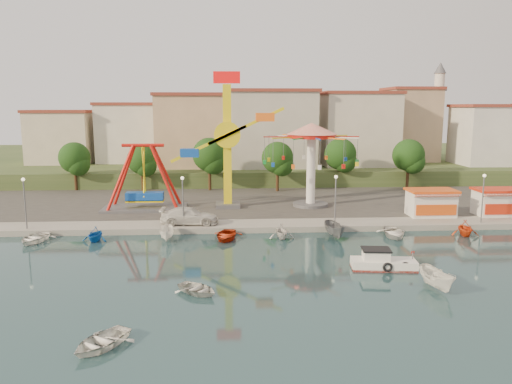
{
  "coord_description": "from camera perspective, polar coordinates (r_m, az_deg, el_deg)",
  "views": [
    {
      "loc": [
        -3.36,
        -38.12,
        12.96
      ],
      "look_at": [
        -0.34,
        14.0,
        4.0
      ],
      "focal_mm": 35.0,
      "sensor_mm": 36.0,
      "label": 1
    }
  ],
  "objects": [
    {
      "name": "tree_4",
      "position": [
        77.78,
        9.63,
        4.28
      ],
      "size": [
        4.86,
        4.86,
        7.6
      ],
      "color": "#382314",
      "rests_on": "quay_deck"
    },
    {
      "name": "building_5",
      "position": [
        95.5,
        18.79,
        6.61
      ],
      "size": [
        12.77,
        10.96,
        11.21
      ],
      "primitive_type": "cube",
      "color": "tan",
      "rests_on": "hill_terrace"
    },
    {
      "name": "moored_boat_3",
      "position": [
        49.54,
        -3.45,
        -4.94
      ],
      "size": [
        3.63,
        4.56,
        0.85
      ],
      "primitive_type": "imported",
      "rotation": [
        0.0,
        0.0,
        -0.19
      ],
      "color": "#AF2A0E",
      "rests_on": "ground"
    },
    {
      "name": "rowboat_a",
      "position": [
        35.85,
        -6.69,
        -10.94
      ],
      "size": [
        4.02,
        3.96,
        0.68
      ],
      "primitive_type": "imported",
      "rotation": [
        0.0,
        0.0,
        0.83
      ],
      "color": "silver",
      "rests_on": "ground"
    },
    {
      "name": "moored_boat_0",
      "position": [
        52.96,
        -24.01,
        -4.81
      ],
      "size": [
        3.65,
        4.6,
        0.86
      ],
      "primitive_type": "imported",
      "rotation": [
        0.0,
        0.0,
        -0.18
      ],
      "color": "white",
      "rests_on": "ground"
    },
    {
      "name": "tree_2",
      "position": [
        74.31,
        -5.35,
        4.26
      ],
      "size": [
        5.02,
        5.02,
        7.85
      ],
      "color": "#382314",
      "rests_on": "quay_deck"
    },
    {
      "name": "building_2",
      "position": [
        90.32,
        -6.42,
        6.92
      ],
      "size": [
        11.95,
        9.28,
        11.23
      ],
      "primitive_type": "cube",
      "color": "tan",
      "rests_on": "hill_terrace"
    },
    {
      "name": "kamikaze_tower",
      "position": [
        61.01,
        -2.84,
        5.35
      ],
      "size": [
        9.21,
        3.1,
        16.5
      ],
      "color": "#59595E",
      "rests_on": "quay_deck"
    },
    {
      "name": "minaret",
      "position": [
        100.18,
        20.08,
        8.92
      ],
      "size": [
        2.8,
        2.8,
        18.0
      ],
      "color": "silver",
      "rests_on": "hill_terrace"
    },
    {
      "name": "moored_boat_7",
      "position": [
        54.98,
        22.78,
        -3.81
      ],
      "size": [
        3.12,
        3.47,
        1.62
      ],
      "primitive_type": "imported",
      "rotation": [
        0.0,
        0.0,
        -0.17
      ],
      "color": "red",
      "rests_on": "ground"
    },
    {
      "name": "van",
      "position": [
        53.53,
        -7.62,
        -2.73
      ],
      "size": [
        6.22,
        2.79,
        1.77
      ],
      "primitive_type": "imported",
      "rotation": [
        0.0,
        0.0,
        1.52
      ],
      "color": "silver",
      "rests_on": "quay_deck"
    },
    {
      "name": "moored_boat_2",
      "position": [
        49.83,
        -10.12,
        -4.67
      ],
      "size": [
        1.53,
        3.64,
        1.38
      ],
      "primitive_type": "imported",
      "rotation": [
        0.0,
        0.0,
        0.05
      ],
      "color": "white",
      "rests_on": "ground"
    },
    {
      "name": "quay_deck",
      "position": [
        100.98,
        -1.38,
        2.53
      ],
      "size": [
        200.0,
        100.0,
        0.6
      ],
      "primitive_type": "cube",
      "color": "#9E998E",
      "rests_on": "ground"
    },
    {
      "name": "building_6",
      "position": [
        99.11,
        25.52,
        6.61
      ],
      "size": [
        8.23,
        8.98,
        12.36
      ],
      "primitive_type": "cube",
      "color": "silver",
      "rests_on": "hill_terrace"
    },
    {
      "name": "building_0",
      "position": [
        89.47,
        -23.06,
        6.39
      ],
      "size": [
        9.26,
        9.53,
        11.87
      ],
      "primitive_type": "cube",
      "color": "beige",
      "rests_on": "hill_terrace"
    },
    {
      "name": "hill_terrace",
      "position": [
        105.8,
        -1.48,
        3.52
      ],
      "size": [
        200.0,
        60.0,
        3.0
      ],
      "primitive_type": "cube",
      "color": "#384C26",
      "rests_on": "ground"
    },
    {
      "name": "pirate_ship_ride",
      "position": [
        61.74,
        -12.67,
        1.52
      ],
      "size": [
        10.0,
        5.0,
        8.0
      ],
      "color": "#59595E",
      "rests_on": "quay_deck"
    },
    {
      "name": "ground",
      "position": [
        40.41,
        1.65,
        -8.97
      ],
      "size": [
        200.0,
        200.0,
        0.0
      ],
      "primitive_type": "plane",
      "color": "#132F35",
      "rests_on": "ground"
    },
    {
      "name": "tree_0",
      "position": [
        78.79,
        -20.04,
        3.69
      ],
      "size": [
        4.6,
        4.6,
        7.19
      ],
      "color": "#382314",
      "rests_on": "quay_deck"
    },
    {
      "name": "tree_1",
      "position": [
        75.83,
        -12.92,
        3.62
      ],
      "size": [
        4.35,
        4.35,
        6.8
      ],
      "color": "#382314",
      "rests_on": "quay_deck"
    },
    {
      "name": "tree_5",
      "position": [
        78.91,
        17.03,
        4.04
      ],
      "size": [
        4.83,
        4.83,
        7.54
      ],
      "color": "#382314",
      "rests_on": "quay_deck"
    },
    {
      "name": "moored_boat_4",
      "position": [
        49.74,
        2.93,
        -4.48
      ],
      "size": [
        2.76,
        3.11,
        1.51
      ],
      "primitive_type": "imported",
      "rotation": [
        0.0,
        0.0,
        0.1
      ],
      "color": "silver",
      "rests_on": "ground"
    },
    {
      "name": "lamp_post_0",
      "position": [
        56.01,
        -24.88,
        -1.32
      ],
      "size": [
        0.14,
        0.14,
        5.0
      ],
      "primitive_type": "cylinder",
      "color": "#59595E",
      "rests_on": "quay_deck"
    },
    {
      "name": "lamp_post_1",
      "position": [
        52.27,
        -8.35,
        -1.24
      ],
      "size": [
        0.14,
        0.14,
        5.0
      ],
      "primitive_type": "cylinder",
      "color": "#59595E",
      "rests_on": "quay_deck"
    },
    {
      "name": "lamp_post_3",
      "position": [
        58.82,
        24.47,
        -0.8
      ],
      "size": [
        0.14,
        0.14,
        5.0
      ],
      "primitive_type": "cylinder",
      "color": "#59595E",
      "rests_on": "quay_deck"
    },
    {
      "name": "moored_boat_6",
      "position": [
        52.27,
        15.46,
        -4.49
      ],
      "size": [
        3.46,
        4.52,
        0.87
      ],
      "primitive_type": "imported",
      "rotation": [
        0.0,
        0.0,
        -0.11
      ],
      "color": "white",
      "rests_on": "ground"
    },
    {
      "name": "tree_3",
      "position": [
        73.23,
        2.48,
        3.92
      ],
      "size": [
        4.68,
        4.68,
        7.32
      ],
      "color": "#382314",
      "rests_on": "quay_deck"
    },
    {
      "name": "skiff",
      "position": [
        38.52,
        19.98,
        -9.35
      ],
      "size": [
        2.03,
        4.06,
        1.5
      ],
      "primitive_type": "imported",
      "rotation": [
        0.0,
        0.0,
        0.15
      ],
      "color": "silver",
      "rests_on": "ground"
    },
    {
      "name": "building_1",
      "position": [
        91.47,
        -14.71,
        5.88
      ],
      "size": [
        12.33,
        9.01,
        8.63
      ],
      "primitive_type": "cube",
      "color": "silver",
      "rests_on": "hill_terrace"
    },
    {
      "name": "building_3",
      "position": [
        87.55,
        2.59,
        6.22
      ],
      "size": [
        12.59,
        10.5,
        9.2
      ],
      "primitive_type": "cube",
      "color": "beige",
      "rests_on": "hill_terrace"
    },
    {
      "name": "cabin_motorboat",
      "position": [
        41.95,
        14.2,
        -7.87
      ],
      "size": [
        5.34,
        2.55,
        1.81
      ],
      "rotation": [
        0.0,
        0.0,
        -0.12
      ],
      "color": "white",
      "rests_on": "ground"
    },
    {
      "name": "moored_boat_1",
      "position": [
        51.12,
        -17.92,
        -4.59
      ],
      "size": [
        2.83,
        3.14,
        1.46
      ],
      "primitive_type": "imported",
      "rotation": [
        0.0,
        0.0,
        -0.17
      ],
      "color": "blue",
      "rests_on": "ground"
    },
    {
      "name": "booth_mid",
      "position": [
        63.76,
        25.93,
        -1.0
      ],
      "size": [
        5.4,
        3.78,
        3.08
      ],
      "color": "white",
      "rests_on": "quay_deck"
    },
    {
      "name": "building_4",
      "position": [
        93.22,
        10.68,
        6.29
      ],
      "size": [
        10.75,
        9.23,
        9.24
      ],
      "primitive_type": "cube",
      "color": "beige",
      "rests_on": "hill_terrace"
    },
    {
      "name": "asphalt_pad",
      "position": [
        69.32,
        -0.48,
        -0.53
      ],
      "size": [
        90.0,
        28.0,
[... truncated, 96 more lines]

